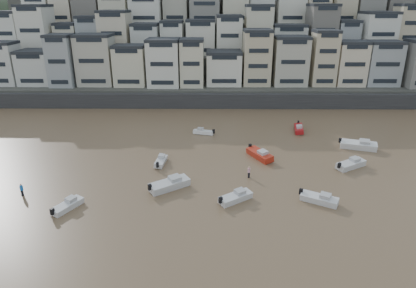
{
  "coord_description": "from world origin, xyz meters",
  "views": [
    {
      "loc": [
        8.26,
        -22.14,
        24.25
      ],
      "look_at": [
        7.78,
        30.0,
        4.0
      ],
      "focal_mm": 32.0,
      "sensor_mm": 36.0,
      "label": 1
    }
  ],
  "objects_px": {
    "boat_d": "(351,163)",
    "person_pink": "(249,172)",
    "boat_b": "(319,198)",
    "boat_f": "(161,160)",
    "boat_c": "(169,183)",
    "boat_g": "(359,144)",
    "boat_h": "(203,131)",
    "boat_j": "(67,205)",
    "person_blue": "(22,190)",
    "boat_e": "(260,153)",
    "boat_i": "(299,128)",
    "boat_a": "(236,196)"
  },
  "relations": [
    {
      "from": "boat_b",
      "to": "boat_i",
      "type": "height_order",
      "value": "boat_i"
    },
    {
      "from": "boat_g",
      "to": "boat_a",
      "type": "bearing_deg",
      "value": -123.06
    },
    {
      "from": "person_blue",
      "to": "boat_i",
      "type": "bearing_deg",
      "value": 31.86
    },
    {
      "from": "boat_c",
      "to": "boat_d",
      "type": "relative_size",
      "value": 1.11
    },
    {
      "from": "boat_d",
      "to": "boat_h",
      "type": "height_order",
      "value": "boat_d"
    },
    {
      "from": "boat_g",
      "to": "boat_f",
      "type": "bearing_deg",
      "value": -150.81
    },
    {
      "from": "boat_a",
      "to": "person_pink",
      "type": "xyz_separation_m",
      "value": [
        2.35,
        6.87,
        0.17
      ]
    },
    {
      "from": "boat_e",
      "to": "person_blue",
      "type": "xyz_separation_m",
      "value": [
        -33.05,
        -12.93,
        0.05
      ]
    },
    {
      "from": "boat_b",
      "to": "boat_f",
      "type": "relative_size",
      "value": 1.13
    },
    {
      "from": "boat_c",
      "to": "boat_j",
      "type": "bearing_deg",
      "value": 168.65
    },
    {
      "from": "boat_b",
      "to": "boat_d",
      "type": "relative_size",
      "value": 0.9
    },
    {
      "from": "person_blue",
      "to": "person_pink",
      "type": "bearing_deg",
      "value": 10.57
    },
    {
      "from": "boat_a",
      "to": "person_pink",
      "type": "bearing_deg",
      "value": 35.57
    },
    {
      "from": "boat_h",
      "to": "boat_f",
      "type": "bearing_deg",
      "value": 80.99
    },
    {
      "from": "boat_h",
      "to": "person_pink",
      "type": "height_order",
      "value": "person_pink"
    },
    {
      "from": "boat_a",
      "to": "boat_b",
      "type": "distance_m",
      "value": 10.7
    },
    {
      "from": "boat_h",
      "to": "boat_j",
      "type": "relative_size",
      "value": 0.93
    },
    {
      "from": "boat_g",
      "to": "boat_h",
      "type": "bearing_deg",
      "value": -177.39
    },
    {
      "from": "boat_b",
      "to": "boat_j",
      "type": "height_order",
      "value": "boat_b"
    },
    {
      "from": "boat_b",
      "to": "person_pink",
      "type": "relative_size",
      "value": 2.95
    },
    {
      "from": "boat_h",
      "to": "boat_j",
      "type": "distance_m",
      "value": 32.32
    },
    {
      "from": "boat_b",
      "to": "boat_d",
      "type": "distance_m",
      "value": 13.29
    },
    {
      "from": "boat_g",
      "to": "boat_h",
      "type": "height_order",
      "value": "boat_g"
    },
    {
      "from": "boat_a",
      "to": "boat_c",
      "type": "xyz_separation_m",
      "value": [
        -8.89,
        3.27,
        0.16
      ]
    },
    {
      "from": "boat_a",
      "to": "boat_i",
      "type": "height_order",
      "value": "boat_i"
    },
    {
      "from": "boat_d",
      "to": "boat_b",
      "type": "bearing_deg",
      "value": -157.32
    },
    {
      "from": "boat_b",
      "to": "boat_j",
      "type": "bearing_deg",
      "value": -146.87
    },
    {
      "from": "boat_d",
      "to": "person_blue",
      "type": "distance_m",
      "value": 47.66
    },
    {
      "from": "boat_j",
      "to": "person_pink",
      "type": "xyz_separation_m",
      "value": [
        23.37,
        9.04,
        0.23
      ]
    },
    {
      "from": "boat_j",
      "to": "boat_g",
      "type": "bearing_deg",
      "value": -36.78
    },
    {
      "from": "boat_a",
      "to": "boat_d",
      "type": "distance_m",
      "value": 21.24
    },
    {
      "from": "boat_f",
      "to": "boat_j",
      "type": "bearing_deg",
      "value": 150.39
    },
    {
      "from": "boat_e",
      "to": "boat_i",
      "type": "relative_size",
      "value": 1.12
    },
    {
      "from": "boat_g",
      "to": "person_blue",
      "type": "xyz_separation_m",
      "value": [
        -50.79,
        -17.15,
        -0.03
      ]
    },
    {
      "from": "boat_f",
      "to": "boat_h",
      "type": "xyz_separation_m",
      "value": [
        6.45,
        14.17,
        -0.03
      ]
    },
    {
      "from": "boat_d",
      "to": "boat_g",
      "type": "bearing_deg",
      "value": 31.44
    },
    {
      "from": "boat_d",
      "to": "person_pink",
      "type": "bearing_deg",
      "value": 161.11
    },
    {
      "from": "boat_d",
      "to": "person_pink",
      "type": "xyz_separation_m",
      "value": [
        -16.14,
        -3.57,
        0.09
      ]
    },
    {
      "from": "person_blue",
      "to": "boat_f",
      "type": "bearing_deg",
      "value": 31.31
    },
    {
      "from": "boat_b",
      "to": "boat_e",
      "type": "relative_size",
      "value": 0.85
    },
    {
      "from": "boat_i",
      "to": "person_pink",
      "type": "bearing_deg",
      "value": -20.65
    },
    {
      "from": "boat_e",
      "to": "boat_b",
      "type": "bearing_deg",
      "value": -5.89
    },
    {
      "from": "boat_a",
      "to": "boat_i",
      "type": "bearing_deg",
      "value": 27.23
    },
    {
      "from": "boat_d",
      "to": "boat_h",
      "type": "bearing_deg",
      "value": 115.25
    },
    {
      "from": "boat_f",
      "to": "person_pink",
      "type": "relative_size",
      "value": 2.6
    },
    {
      "from": "boat_g",
      "to": "person_pink",
      "type": "height_order",
      "value": "boat_g"
    },
    {
      "from": "boat_f",
      "to": "person_blue",
      "type": "height_order",
      "value": "person_blue"
    },
    {
      "from": "boat_b",
      "to": "boat_d",
      "type": "height_order",
      "value": "boat_d"
    },
    {
      "from": "boat_g",
      "to": "person_blue",
      "type": "relative_size",
      "value": 3.78
    },
    {
      "from": "boat_j",
      "to": "boat_f",
      "type": "bearing_deg",
      "value": -7.67
    }
  ]
}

